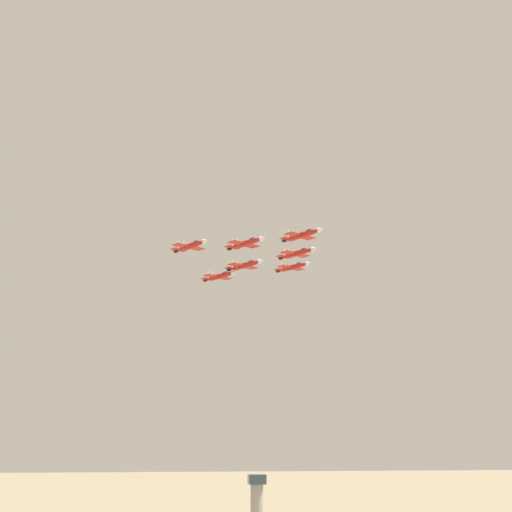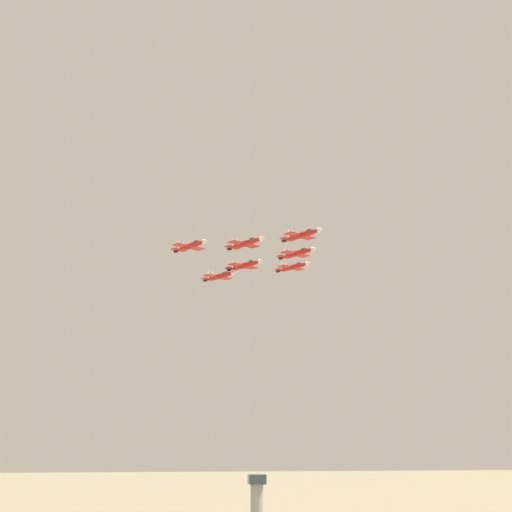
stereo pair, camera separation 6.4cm
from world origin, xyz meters
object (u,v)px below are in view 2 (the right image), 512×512
(jet_trailing, at_px, (219,276))
(control_tower, at_px, (257,508))
(jet_right_outer, at_px, (190,246))
(jet_lead, at_px, (302,235))
(jet_slot_rear, at_px, (245,265))
(jet_left_wingman, at_px, (297,253))
(jet_right_wingman, at_px, (245,243))
(jet_left_outer, at_px, (293,267))

(jet_trailing, bearing_deg, control_tower, 105.08)
(jet_right_outer, height_order, jet_trailing, jet_right_outer)
(jet_lead, relative_size, jet_slot_rear, 1.00)
(jet_slot_rear, bearing_deg, jet_trailing, 179.09)
(jet_lead, distance_m, jet_right_outer, 34.81)
(jet_right_outer, bearing_deg, jet_trailing, 121.45)
(jet_slot_rear, bearing_deg, control_tower, 129.28)
(jet_trailing, bearing_deg, jet_left_wingman, 22.63)
(jet_trailing, bearing_deg, jet_lead, -0.40)
(jet_right_wingman, bearing_deg, control_tower, 134.06)
(jet_left_wingman, height_order, jet_right_wingman, jet_left_wingman)
(jet_lead, bearing_deg, jet_right_wingman, -138.88)
(control_tower, height_order, jet_right_outer, jet_right_outer)
(jet_right_outer, height_order, jet_slot_rear, jet_right_outer)
(jet_left_wingman, relative_size, jet_left_outer, 1.03)
(jet_left_wingman, relative_size, jet_right_wingman, 1.01)
(jet_trailing, bearing_deg, jet_left_outer, 59.14)
(jet_slot_rear, bearing_deg, jet_right_outer, -90.92)
(jet_right_wingman, bearing_deg, jet_left_wingman, 90.44)
(jet_lead, xyz_separation_m, jet_right_outer, (33.67, -8.54, -2.25))
(jet_lead, relative_size, jet_left_outer, 1.03)
(jet_lead, distance_m, jet_right_wingman, 17.49)
(jet_lead, xyz_separation_m, jet_slot_rear, (15.33, -21.57, -4.80))
(jet_lead, height_order, jet_trailing, jet_lead)
(jet_left_outer, bearing_deg, jet_slot_rear, -89.43)
(jet_left_wingman, height_order, jet_slot_rear, jet_left_wingman)
(control_tower, bearing_deg, jet_trailing, 50.89)
(jet_right_outer, distance_m, jet_slot_rear, 22.64)
(jet_left_wingman, xyz_separation_m, jet_trailing, (24.50, -15.06, -5.04))
(jet_left_wingman, bearing_deg, jet_trailing, -155.96)
(jet_lead, distance_m, jet_slot_rear, 26.90)
(jet_lead, bearing_deg, jet_right_outer, -138.88)
(jet_lead, xyz_separation_m, jet_left_wingman, (-1.50, -17.30, -1.29))
(jet_left_outer, xyz_separation_m, jet_slot_rear, (18.34, 13.04, -2.98))
(jet_right_outer, distance_m, jet_trailing, 26.42)
(jet_right_wingman, xyz_separation_m, jet_right_outer, (16.84, -4.27, -0.22))
(jet_right_wingman, xyz_separation_m, jet_slot_rear, (-1.50, -17.30, -2.77))
(jet_right_wingman, bearing_deg, jet_trailing, 157.41)
(jet_left_wingman, bearing_deg, jet_right_outer, -110.39)
(jet_right_wingman, relative_size, jet_right_outer, 1.00)
(jet_left_wingman, relative_size, jet_trailing, 1.03)
(jet_left_wingman, bearing_deg, jet_left_outer, 140.66)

